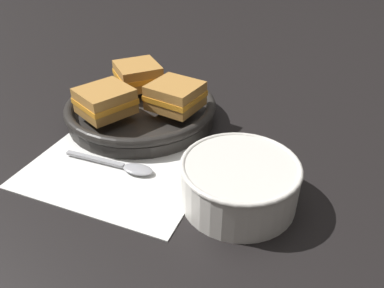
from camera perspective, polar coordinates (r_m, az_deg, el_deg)
ground_plane at (r=0.64m, az=-1.01°, el=-1.59°), size 4.00×4.00×0.00m
napkin at (r=0.63m, az=-10.78°, el=-3.08°), size 0.29×0.25×0.00m
soup_bowl at (r=0.53m, az=7.23°, el=-5.49°), size 0.17×0.17×0.07m
spoon at (r=0.61m, az=-10.07°, el=-3.38°), size 0.16×0.03×0.01m
skillet at (r=0.74m, az=-7.72°, el=5.14°), size 0.29×0.29×0.04m
sandwich_near_left at (r=0.69m, az=-13.10°, el=6.44°), size 0.12×0.12×0.05m
sandwich_near_right at (r=0.69m, az=-2.55°, el=7.37°), size 0.10×0.10×0.05m
sandwich_far_left at (r=0.79m, az=-8.24°, el=10.39°), size 0.12×0.12×0.05m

